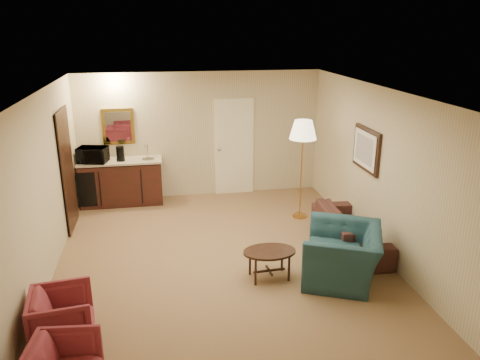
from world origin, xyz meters
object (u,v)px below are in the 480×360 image
Objects in this scene: teal_armchair at (343,246)px; floor_lamp at (301,170)px; wetbar_cabinet at (122,182)px; coffee_maker at (120,154)px; sofa at (350,224)px; rose_chair_near at (62,314)px; microwave at (93,153)px; coffee_table at (269,264)px; waste_bin at (155,195)px.

teal_armchair is 0.63× the size of floor_lamp.
wetbar_cabinet is 0.61m from coffee_maker.
sofa reaches higher than rose_chair_near.
sofa is at bearing -17.62° from microwave.
wetbar_cabinet is 2.17× the size of coffee_table.
waste_bin is at bearing 54.17° from sofa.
microwave reaches higher than waste_bin.
coffee_table is at bearing -117.65° from floor_lamp.
teal_armchair is 1.70× the size of rose_chair_near.
microwave is at bearing 162.00° from floor_lamp.
sofa is 1.13m from teal_armchair.
floor_lamp is (3.76, 3.05, 0.59)m from rose_chair_near.
coffee_maker reaches higher than waste_bin.
wetbar_cabinet is at bearing 173.85° from waste_bin.
coffee_table is at bearing -37.40° from microwave.
rose_chair_near is at bearing -95.39° from wetbar_cabinet.
sofa is (3.80, -2.64, -0.07)m from wetbar_cabinet.
microwave is (-1.15, 0.00, 0.95)m from waste_bin.
wetbar_cabinet is 3.63m from floor_lamp.
coffee_maker is at bearing 123.42° from coffee_table.
coffee_maker is (-2.23, 3.37, 0.85)m from coffee_table.
microwave is (-0.09, 4.30, 0.76)m from rose_chair_near.
teal_armchair is at bearing -47.94° from wetbar_cabinet.
microwave is at bearing 179.94° from waste_bin.
wetbar_cabinet is at bearing 158.49° from floor_lamp.
wetbar_cabinet is 1.39× the size of teal_armchair.
coffee_maker is at bearing 159.04° from floor_lamp.
microwave is at bearing 129.37° from coffee_table.
sofa is at bearing -71.14° from floor_lamp.
coffee_maker reaches higher than wetbar_cabinet.
waste_bin is (0.65, -0.07, -0.31)m from wetbar_cabinet.
floor_lamp is at bearing 22.21° from sofa.
coffee_table is at bearing -56.66° from wetbar_cabinet.
rose_chair_near is 0.91× the size of coffee_table.
coffee_table is 4.43m from microwave.
waste_bin is 0.56× the size of microwave.
coffee_maker reaches higher than rose_chair_near.
rose_chair_near is 4.37m from microwave.
waste_bin is 1.11m from coffee_maker.
waste_bin is at bearing -119.37° from teal_armchair.
wetbar_cabinet is 0.82m from microwave.
floor_lamp reaches higher than coffee_table.
rose_chair_near is (-3.68, -0.75, -0.17)m from teal_armchair.
sofa reaches higher than coffee_table.
rose_chair_near reaches higher than waste_bin.
waste_bin is (-2.62, 3.55, -0.36)m from teal_armchair.
teal_armchair is 1.08m from coffee_table.
waste_bin is at bearing -2.34° from coffee_maker.
wetbar_cabinet is at bearing -113.70° from teal_armchair.
floor_lamp is (1.10, 2.10, 0.72)m from coffee_table.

